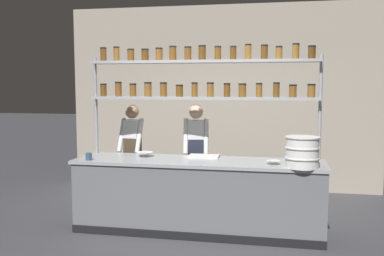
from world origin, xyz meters
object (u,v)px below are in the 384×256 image
spice_shelf_unit (202,81)px  container_stack (302,152)px  chef_left (132,151)px  prep_bowl_near_left (145,154)px  cutting_board (204,156)px  serving_cup_front (89,156)px  prep_bowl_center_front (273,162)px  chef_center (196,152)px

spice_shelf_unit → container_stack: 1.61m
chef_left → prep_bowl_near_left: chef_left is taller
cutting_board → serving_cup_front: (-1.40, -0.49, 0.03)m
cutting_board → prep_bowl_center_front: 0.96m
prep_bowl_near_left → chef_left: bearing=122.0°
chef_left → prep_bowl_center_front: bearing=-14.1°
container_stack → spice_shelf_unit: bearing=155.4°
chef_left → prep_bowl_center_front: (2.06, -0.85, 0.05)m
spice_shelf_unit → prep_bowl_center_front: size_ratio=18.09×
spice_shelf_unit → prep_bowl_center_front: bearing=-24.9°
spice_shelf_unit → serving_cup_front: bearing=-156.6°
chef_left → serving_cup_front: chef_left is taller
chef_center → cutting_board: 0.54m
cutting_board → prep_bowl_center_front: bearing=-20.7°
chef_left → prep_bowl_center_front: chef_left is taller
chef_center → container_stack: 1.74m
container_stack → prep_bowl_near_left: bearing=169.3°
chef_center → serving_cup_front: (-1.20, -0.99, 0.06)m
spice_shelf_unit → prep_bowl_center_front: (0.94, -0.44, -0.97)m
serving_cup_front → prep_bowl_near_left: bearing=32.0°
chef_center → prep_bowl_near_left: (-0.58, -0.60, 0.04)m
prep_bowl_center_front → container_stack: bearing=-23.5°
chef_left → chef_center: bearing=7.9°
chef_left → container_stack: bearing=-14.2°
spice_shelf_unit → chef_left: 1.57m
cutting_board → spice_shelf_unit: bearing=113.2°
spice_shelf_unit → cutting_board: bearing=-66.8°
container_stack → cutting_board: 1.33m
chef_center → cutting_board: bearing=-76.9°
chef_left → cutting_board: chef_left is taller
spice_shelf_unit → prep_bowl_near_left: spice_shelf_unit is taller
chef_center → container_stack: chef_center is taller
chef_left → chef_center: size_ratio=0.99×
spice_shelf_unit → serving_cup_front: size_ratio=33.09×
chef_left → prep_bowl_near_left: size_ratio=7.11×
container_stack → chef_left: bearing=157.5°
spice_shelf_unit → prep_bowl_near_left: size_ratio=13.78×
chef_center → serving_cup_front: 1.56m
serving_cup_front → spice_shelf_unit: bearing=23.4°
chef_center → prep_bowl_near_left: bearing=-142.2°
container_stack → cutting_board: size_ratio=0.99×
chef_center → prep_bowl_near_left: chef_center is taller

